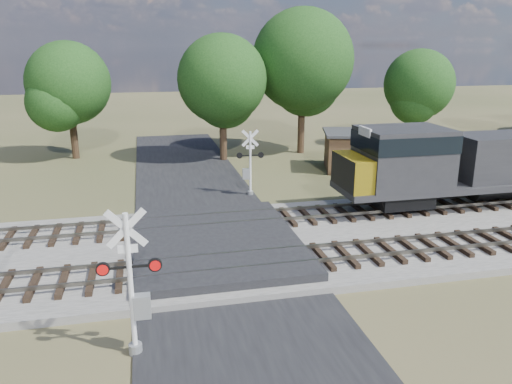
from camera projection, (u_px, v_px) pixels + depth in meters
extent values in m
plane|color=#3A4424|center=(218.00, 255.00, 21.43)|extent=(160.00, 160.00, 0.00)
cube|color=gray|center=(422.00, 229.00, 23.97)|extent=(140.00, 10.00, 0.30)
cube|color=black|center=(218.00, 254.00, 21.42)|extent=(7.00, 60.00, 0.08)
cube|color=#262628|center=(216.00, 243.00, 21.81)|extent=(7.00, 9.00, 0.62)
cube|color=black|center=(275.00, 261.00, 19.87)|extent=(44.00, 2.60, 0.18)
cube|color=#5E5A51|center=(464.00, 247.00, 20.85)|extent=(140.00, 0.08, 0.15)
cube|color=#5E5A51|center=(445.00, 234.00, 22.19)|extent=(140.00, 0.08, 0.15)
cube|color=black|center=(249.00, 220.00, 24.55)|extent=(44.00, 2.60, 0.18)
cube|color=#5E5A51|center=(405.00, 210.00, 25.52)|extent=(140.00, 0.08, 0.15)
cube|color=#5E5A51|center=(391.00, 202.00, 26.87)|extent=(140.00, 0.08, 0.15)
cylinder|color=silver|center=(131.00, 286.00, 13.94)|extent=(0.15, 0.15, 4.33)
cylinder|color=gray|center=(136.00, 349.00, 14.50)|extent=(0.39, 0.39, 0.32)
cube|color=silver|center=(126.00, 228.00, 13.45)|extent=(1.13, 0.07, 1.13)
cube|color=silver|center=(126.00, 228.00, 13.45)|extent=(1.13, 0.07, 1.13)
cube|color=silver|center=(128.00, 249.00, 13.61)|extent=(0.54, 0.05, 0.24)
cube|color=black|center=(129.00, 267.00, 13.77)|extent=(1.73, 0.11, 0.06)
cylinder|color=red|center=(103.00, 269.00, 13.63)|extent=(0.39, 0.12, 0.39)
cylinder|color=red|center=(155.00, 265.00, 13.90)|extent=(0.39, 0.12, 0.39)
cube|color=gray|center=(142.00, 306.00, 14.17)|extent=(0.49, 0.34, 0.70)
cylinder|color=silver|center=(250.00, 164.00, 29.30)|extent=(0.14, 0.14, 3.87)
cylinder|color=gray|center=(250.00, 193.00, 29.81)|extent=(0.35, 0.35, 0.29)
cube|color=silver|center=(250.00, 138.00, 28.86)|extent=(1.01, 0.15, 1.01)
cube|color=silver|center=(250.00, 138.00, 28.86)|extent=(1.01, 0.15, 1.01)
cube|color=silver|center=(250.00, 147.00, 29.01)|extent=(0.48, 0.08, 0.21)
cube|color=black|center=(250.00, 155.00, 29.15)|extent=(1.55, 0.23, 0.06)
cylinder|color=red|center=(261.00, 155.00, 29.22)|extent=(0.36, 0.13, 0.35)
cylinder|color=red|center=(240.00, 156.00, 29.08)|extent=(0.36, 0.13, 0.35)
cube|color=gray|center=(246.00, 174.00, 29.44)|extent=(0.46, 0.34, 0.63)
cube|color=#48301E|center=(352.00, 152.00, 35.80)|extent=(4.57, 4.57, 2.59)
cube|color=#323234|center=(353.00, 133.00, 35.41)|extent=(5.03, 5.03, 0.19)
cylinder|color=black|center=(73.00, 130.00, 39.15)|extent=(0.56, 0.56, 4.52)
sphere|color=#143410|center=(68.00, 83.00, 38.12)|extent=(6.33, 6.33, 6.33)
cylinder|color=black|center=(223.00, 130.00, 38.35)|extent=(0.56, 0.56, 4.79)
sphere|color=#143410|center=(222.00, 79.00, 37.26)|extent=(6.70, 6.70, 6.70)
cylinder|color=black|center=(301.00, 118.00, 41.00)|extent=(0.56, 0.56, 5.80)
sphere|color=#143410|center=(303.00, 60.00, 39.69)|extent=(8.12, 8.12, 8.12)
cylinder|color=black|center=(415.00, 124.00, 43.30)|extent=(0.56, 0.56, 4.21)
sphere|color=#143410|center=(419.00, 84.00, 42.35)|extent=(5.90, 5.90, 5.90)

